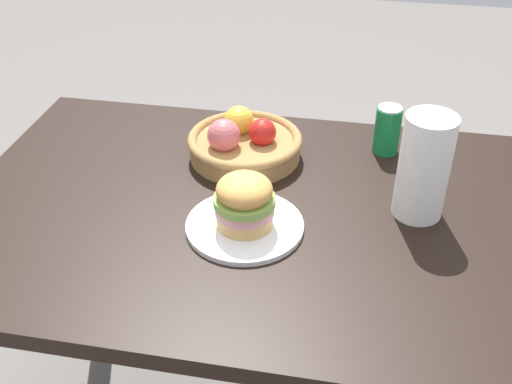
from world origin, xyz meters
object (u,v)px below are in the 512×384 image
Objects in this scene: sandwich at (244,201)px; fruit_basket at (244,142)px; paper_towel_roll at (424,167)px; soda_can at (387,130)px; plate at (245,226)px.

sandwich reaches higher than fruit_basket.
paper_towel_roll reaches higher than fruit_basket.
soda_can is 0.27m from paper_towel_roll.
fruit_basket is (-0.35, -0.09, -0.02)m from soda_can.
sandwich is 1.05× the size of soda_can.
fruit_basket is at bearing 158.90° from paper_towel_roll.
soda_can reaches higher than plate.
plate is 0.30m from fruit_basket.
soda_can is 0.43× the size of fruit_basket.
fruit_basket is at bearing 101.87° from sandwich.
paper_towel_roll reaches higher than plate.
plate is at bearing -78.13° from fruit_basket.
paper_towel_roll is at bearing 19.09° from sandwich.
paper_towel_roll is (0.07, -0.26, 0.06)m from soda_can.
paper_towel_roll is at bearing 19.09° from plate.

